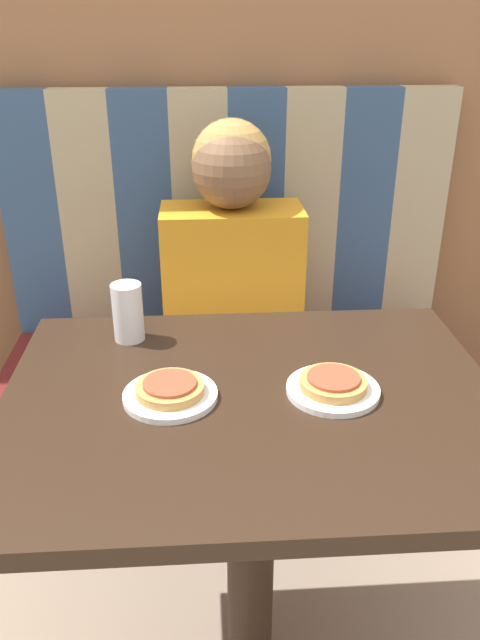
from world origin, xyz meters
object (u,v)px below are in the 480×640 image
object	(u,v)px
plate_left	(170,395)
pizza_left	(170,388)
plate_right	(333,390)
pizza_right	(333,382)
drinking_cup	(128,312)
person	(232,245)

from	to	relation	value
plate_left	pizza_left	xyz separation A→B (m)	(0.00, -0.00, 0.02)
plate_right	pizza_right	xyz separation A→B (m)	(0.00, -0.00, 0.02)
plate_right	drinking_cup	world-z (taller)	drinking_cup
person	drinking_cup	distance (m)	0.52
pizza_left	pizza_right	world-z (taller)	same
person	pizza_right	bearing A→B (deg)	-77.88
pizza_right	person	bearing A→B (deg)	102.12
pizza_left	drinking_cup	bearing A→B (deg)	111.62
person	pizza_left	world-z (taller)	person
person	drinking_cup	xyz separation A→B (m)	(-0.25, -0.46, 0.01)
person	drinking_cup	world-z (taller)	person
plate_right	drinking_cup	distance (m)	0.47
person	drinking_cup	size ratio (longest dim) A/B	5.50
plate_right	drinking_cup	bearing A→B (deg)	148.55
plate_right	pizza_left	world-z (taller)	pizza_left
plate_right	pizza_right	distance (m)	0.02
plate_left	pizza_left	world-z (taller)	pizza_left
plate_left	plate_right	xyz separation A→B (m)	(0.30, 0.00, 0.00)
plate_right	pizza_left	distance (m)	0.30
plate_left	drinking_cup	distance (m)	0.27
plate_right	pizza_left	bearing A→B (deg)	-180.00
plate_left	plate_right	bearing A→B (deg)	0.00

